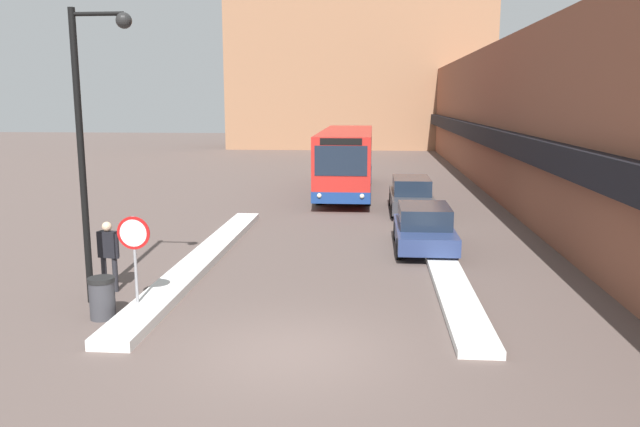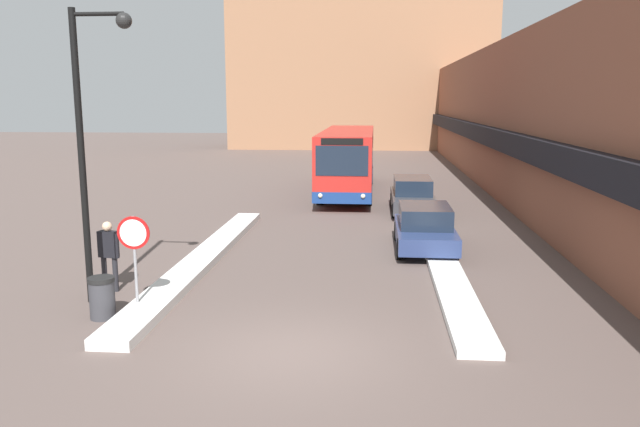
% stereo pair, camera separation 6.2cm
% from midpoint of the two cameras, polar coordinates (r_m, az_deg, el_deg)
% --- Properties ---
extents(ground_plane, '(160.00, 160.00, 0.00)m').
position_cam_midpoint_polar(ground_plane, '(12.44, -2.62, -12.58)').
color(ground_plane, brown).
extents(building_row_right, '(5.50, 60.00, 7.70)m').
position_cam_midpoint_polar(building_row_right, '(36.37, 18.45, 8.25)').
color(building_row_right, brown).
rests_on(building_row_right, ground_plane).
extents(building_backdrop_far, '(26.00, 8.00, 16.75)m').
position_cam_midpoint_polar(building_backdrop_far, '(64.83, 3.57, 13.46)').
color(building_backdrop_far, '#996B4C').
rests_on(building_backdrop_far, ground_plane).
extents(snow_bank_left, '(0.90, 13.90, 0.23)m').
position_cam_midpoint_polar(snow_bank_left, '(19.30, -10.73, -4.01)').
color(snow_bank_left, silver).
rests_on(snow_bank_left, ground_plane).
extents(snow_bank_right, '(0.90, 11.20, 0.17)m').
position_cam_midpoint_polar(snow_bank_right, '(17.68, 11.47, -5.47)').
color(snow_bank_right, silver).
rests_on(snow_bank_right, ground_plane).
extents(city_bus, '(2.59, 12.48, 3.29)m').
position_cam_midpoint_polar(city_bus, '(32.77, 2.41, 4.97)').
color(city_bus, red).
rests_on(city_bus, ground_plane).
extents(parked_car_front, '(1.88, 4.24, 1.45)m').
position_cam_midpoint_polar(parked_car_front, '(20.65, 9.40, -1.28)').
color(parked_car_front, navy).
rests_on(parked_car_front, ground_plane).
extents(parked_car_middle, '(1.82, 4.90, 1.51)m').
position_cam_midpoint_polar(parked_car_middle, '(27.54, 8.28, 1.69)').
color(parked_car_middle, '#38383D').
rests_on(parked_car_middle, ground_plane).
extents(stop_sign, '(0.76, 0.08, 2.26)m').
position_cam_midpoint_polar(stop_sign, '(14.77, -16.75, -2.63)').
color(stop_sign, gray).
rests_on(stop_sign, ground_plane).
extents(street_lamp, '(1.46, 0.36, 6.89)m').
position_cam_midpoint_polar(street_lamp, '(15.48, -20.36, 7.42)').
color(street_lamp, black).
rests_on(street_lamp, ground_plane).
extents(pedestrian, '(0.58, 0.30, 1.82)m').
position_cam_midpoint_polar(pedestrian, '(16.76, -18.89, -3.15)').
color(pedestrian, '#232328').
rests_on(pedestrian, ground_plane).
extents(trash_bin, '(0.59, 0.59, 0.95)m').
position_cam_midpoint_polar(trash_bin, '(14.90, -19.41, -7.29)').
color(trash_bin, '#38383D').
rests_on(trash_bin, ground_plane).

